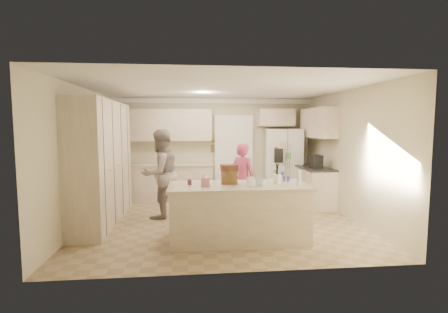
{
  "coord_description": "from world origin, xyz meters",
  "views": [
    {
      "loc": [
        -0.55,
        -6.26,
        1.88
      ],
      "look_at": [
        0.1,
        0.35,
        1.25
      ],
      "focal_mm": 26.0,
      "sensor_mm": 36.0,
      "label": 1
    }
  ],
  "objects": [
    {
      "name": "wall_right",
      "position": [
        2.61,
        0.0,
        1.3
      ],
      "size": [
        0.02,
        4.6,
        2.6
      ],
      "primitive_type": "cube",
      "color": "beige",
      "rests_on": "ground"
    },
    {
      "name": "dollhouse_roof",
      "position": [
        0.05,
        -1.0,
        1.2
      ],
      "size": [
        0.28,
        0.2,
        0.1
      ],
      "primitive_type": "cube",
      "color": "#592D1E",
      "rests_on": "dollhouse_body"
    },
    {
      "name": "wall_frame_upper",
      "position": [
        0.02,
        2.27,
        1.55
      ],
      "size": [
        0.15,
        0.02,
        0.2
      ],
      "primitive_type": "cube",
      "color": "brown",
      "rests_on": "wall_back"
    },
    {
      "name": "over_fridge_cab",
      "position": [
        1.65,
        2.12,
        2.1
      ],
      "size": [
        0.95,
        0.35,
        0.45
      ],
      "primitive_type": "cube",
      "color": "beige",
      "rests_on": "wall_back"
    },
    {
      "name": "doorway_casing",
      "position": [
        0.55,
        2.24,
        1.05
      ],
      "size": [
        1.02,
        0.03,
        2.22
      ],
      "primitive_type": "cube",
      "color": "white",
      "rests_on": "floor"
    },
    {
      "name": "right_base_cab",
      "position": [
        2.3,
        1.0,
        0.44
      ],
      "size": [
        0.6,
        1.2,
        0.88
      ],
      "primitive_type": "cube",
      "color": "beige",
      "rests_on": "floor"
    },
    {
      "name": "crown_back",
      "position": [
        0.0,
        2.26,
        2.53
      ],
      "size": [
        5.2,
        0.08,
        0.12
      ],
      "primitive_type": "cube",
      "color": "white",
      "rests_on": "wall_back"
    },
    {
      "name": "wall_back",
      "position": [
        0.0,
        2.31,
        1.3
      ],
      "size": [
        5.2,
        0.02,
        2.6
      ],
      "primitive_type": "cube",
      "color": "beige",
      "rests_on": "ground"
    },
    {
      "name": "tissue_plume",
      "position": [
        -0.35,
        -1.2,
        1.1
      ],
      "size": [
        0.08,
        0.08,
        0.08
      ],
      "primitive_type": "cone",
      "color": "white",
      "rests_on": "tissue_box"
    },
    {
      "name": "back_countertop",
      "position": [
        -1.15,
        1.99,
        0.9
      ],
      "size": [
        2.24,
        0.63,
        0.04
      ],
      "primitive_type": "cube",
      "color": "beige",
      "rests_on": "back_base_cab"
    },
    {
      "name": "island_base",
      "position": [
        0.2,
        -1.1,
        0.44
      ],
      "size": [
        2.2,
        0.9,
        0.88
      ],
      "primitive_type": "cube",
      "color": "beige",
      "rests_on": "floor"
    },
    {
      "name": "teen_girl",
      "position": [
        0.52,
        0.47,
        0.76
      ],
      "size": [
        0.66,
        0.64,
        1.52
      ],
      "primitive_type": "imported",
      "rotation": [
        0.0,
        0.0,
        2.43
      ],
      "color": "#C7465D",
      "rests_on": "floor"
    },
    {
      "name": "doorway_opening",
      "position": [
        0.55,
        2.28,
        1.05
      ],
      "size": [
        0.9,
        0.06,
        2.1
      ],
      "primitive_type": "cube",
      "color": "black",
      "rests_on": "floor"
    },
    {
      "name": "right_upper_cab",
      "position": [
        2.43,
        1.2,
        1.95
      ],
      "size": [
        0.35,
        1.5,
        0.7
      ],
      "primitive_type": "cube",
      "color": "beige",
      "rests_on": "wall_right"
    },
    {
      "name": "back_base_cab",
      "position": [
        -1.15,
        2.0,
        0.44
      ],
      "size": [
        2.2,
        0.6,
        0.88
      ],
      "primitive_type": "cube",
      "color": "beige",
      "rests_on": "floor"
    },
    {
      "name": "tissue_box",
      "position": [
        -0.35,
        -1.2,
        1.0
      ],
      "size": [
        0.13,
        0.13,
        0.14
      ],
      "primitive_type": "cube",
      "color": "#CE7785",
      "rests_on": "island_top"
    },
    {
      "name": "ceiling",
      "position": [
        0.0,
        0.0,
        2.61
      ],
      "size": [
        5.2,
        4.6,
        0.02
      ],
      "primitive_type": "cube",
      "color": "white",
      "rests_on": "wall_back"
    },
    {
      "name": "utensil_crock",
      "position": [
        0.85,
        -1.05,
        1.0
      ],
      "size": [
        0.13,
        0.13,
        0.15
      ],
      "primitive_type": "cylinder",
      "color": "white",
      "rests_on": "island_top"
    },
    {
      "name": "back_upper_cab",
      "position": [
        -1.15,
        2.12,
        1.9
      ],
      "size": [
        2.2,
        0.35,
        0.8
      ],
      "primitive_type": "cube",
      "color": "beige",
      "rests_on": "wall_back"
    },
    {
      "name": "coffee_maker",
      "position": [
        2.25,
        0.8,
        1.07
      ],
      "size": [
        0.22,
        0.28,
        0.3
      ],
      "primitive_type": "cube",
      "color": "black",
      "rests_on": "right_countertop"
    },
    {
      "name": "fridge_magnets",
      "position": [
        1.79,
        1.5,
        0.9
      ],
      "size": [
        0.76,
        0.02,
        1.44
      ],
      "primitive_type": null,
      "color": "tan",
      "rests_on": "refrigerator"
    },
    {
      "name": "fridge_handle_r",
      "position": [
        1.84,
        1.49,
        1.05
      ],
      "size": [
        0.02,
        0.02,
        0.85
      ],
      "primitive_type": "cylinder",
      "color": "silver",
      "rests_on": "refrigerator"
    },
    {
      "name": "pantry_bank",
      "position": [
        -2.3,
        0.2,
        1.18
      ],
      "size": [
        0.6,
        2.6,
        2.35
      ],
      "primitive_type": "cube",
      "color": "beige",
      "rests_on": "floor"
    },
    {
      "name": "fridge_handle_l",
      "position": [
        1.74,
        1.49,
        1.05
      ],
      "size": [
        0.02,
        0.02,
        0.85
      ],
      "primitive_type": "cylinder",
      "color": "silver",
      "rests_on": "refrigerator"
    },
    {
      "name": "dollhouse_body",
      "position": [
        0.05,
        -1.0,
        1.04
      ],
      "size": [
        0.26,
        0.18,
        0.22
      ],
      "primitive_type": "cube",
      "color": "brown",
      "rests_on": "island_top"
    },
    {
      "name": "teen_boy",
      "position": [
        -1.2,
        0.38,
        0.91
      ],
      "size": [
        1.11,
        1.11,
        1.81
      ],
      "primitive_type": "imported",
      "rotation": [
        0.0,
        0.0,
        3.91
      ],
      "color": "#9A9691",
      "rests_on": "floor"
    },
    {
      "name": "jam_jar",
      "position": [
        -0.6,
        -1.05,
        0.97
      ],
      "size": [
        0.07,
        0.07,
        0.09
      ],
      "primitive_type": "cylinder",
      "color": "#59263F",
      "rests_on": "island_top"
    },
    {
      "name": "fridge_dispenser",
      "position": [
        1.57,
        1.5,
        1.15
      ],
      "size": [
        0.22,
        0.03,
        0.35
      ],
      "primitive_type": "cube",
      "color": "black",
      "rests_on": "refrigerator"
    },
    {
      "name": "floor",
      "position": [
        0.0,
        0.0,
        -0.01
      ],
      "size": [
        5.2,
        4.6,
        0.02
      ],
      "primitive_type": "cube",
      "color": "tan",
      "rests_on": "ground"
    },
    {
      "name": "fridge_seam",
      "position": [
        1.79,
        1.51,
        0.9
      ],
      "size": [
        0.02,
        0.02,
        1.78
      ],
      "primitive_type": "cube",
      "color": "gray",
      "rests_on": "refrigerator"
    },
    {
      "name": "wall_left",
      "position": [
        -2.61,
        0.0,
        1.3
      ],
      "size": [
        0.02,
        4.6,
        2.6
      ],
      "primitive_type": "cube",
      "color": "beige",
      "rests_on": "ground"
    },
    {
      "name": "shaker_salt",
      "position": [
        1.02,
        -0.88,
        0.97
      ],
      "size": [
        0.05,
        0.05,
        0.09
      ],
      "primitive_type": "cylinder",
      "color": "#3F49A8",
      "rests_on": "island_top"
    },
    {
      "name": "greeting_card_a",
      "position": [
        0.35,
        -1.3,
        1.01
      ],
      "size": [
        0.12,
        0.06,
        0.16
      ],
      "primitive_type": "cube",
      "rotation": [
        0.15,
        0.0,
        0.2
      ],
      "color": "white",
      "rests_on": "island_top"
    },
    {
      "name": "shaker_pepper",
      "position": [
        1.09,
        -0.88,
        0.97
      ],
      "size": [
        0.05,
        0.05,
        0.09
      ],
      "primitive_type": "cylinder",
      "color": "#3F49A8",
      "rests_on": "island_top"
    },
    {
      "name": "wall_frame_lower",
      "position": [
        0.02,
        2.27,
        1.28
      ],
      "size": [
        0.15,
        0.02,
        0.2
      ],
      "primitive_type": "cube",
      "color": "brown",
      "rests_on": "wall_back"
    },
    {
      "name": "refrigerator",
      "position": [
        1.79,
        1.86,
        0.9
      ],
      "size": [
        0.99,
        0.82,
        1.8
      ],
      "primitive_type": "cube",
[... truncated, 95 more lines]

